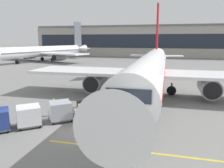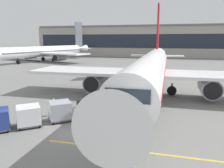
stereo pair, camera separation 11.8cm
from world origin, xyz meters
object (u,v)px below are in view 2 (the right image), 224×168
(belt_loader, at_px, (93,105))
(ground_crew_marshaller, at_px, (88,112))
(ground_crew_wingwalker, at_px, (79,112))
(safety_cone_nose_mark, at_px, (98,96))
(safety_cone_engine_keepout, at_px, (115,91))
(distant_airplane, at_px, (46,51))
(ground_crew_by_carts, at_px, (91,115))
(safety_cone_wingtip, at_px, (117,92))
(ground_crew_by_loader, at_px, (54,106))
(parked_airplane, at_px, (150,70))
(baggage_cart_lead, at_px, (60,110))
(baggage_cart_second, at_px, (28,115))

(belt_loader, height_order, ground_crew_marshaller, belt_loader)
(ground_crew_wingwalker, bearing_deg, safety_cone_nose_mark, 96.00)
(ground_crew_wingwalker, relative_size, safety_cone_engine_keepout, 2.26)
(safety_cone_engine_keepout, distance_m, distant_airplane, 52.39)
(ground_crew_by_carts, bearing_deg, ground_crew_wingwalker, 156.22)
(safety_cone_engine_keepout, relative_size, safety_cone_wingtip, 0.99)
(ground_crew_by_loader, xyz_separation_m, safety_cone_wingtip, (4.17, 9.57, -0.62))
(safety_cone_engine_keepout, height_order, distant_airplane, distant_airplane)
(ground_crew_by_loader, distance_m, safety_cone_wingtip, 10.46)
(belt_loader, height_order, safety_cone_nose_mark, belt_loader)
(ground_crew_by_loader, bearing_deg, safety_cone_nose_mark, 71.98)
(ground_crew_by_carts, distance_m, safety_cone_wingtip, 11.21)
(distant_airplane, bearing_deg, ground_crew_by_carts, -55.92)
(parked_airplane, height_order, belt_loader, parked_airplane)
(ground_crew_by_carts, xyz_separation_m, ground_crew_marshaller, (-0.61, 0.81, 0.00))
(belt_loader, xyz_separation_m, distant_airplane, (-33.87, 48.32, 2.47))
(ground_crew_by_loader, height_order, ground_crew_wingwalker, same)
(ground_crew_wingwalker, height_order, safety_cone_engine_keepout, ground_crew_wingwalker)
(belt_loader, xyz_separation_m, ground_crew_by_loader, (-3.45, -1.62, 0.13))
(ground_crew_by_loader, bearing_deg, ground_crew_wingwalker, -18.08)
(ground_crew_by_carts, height_order, safety_cone_nose_mark, ground_crew_by_carts)
(parked_airplane, height_order, ground_crew_by_loader, parked_airplane)
(baggage_cart_lead, height_order, baggage_cart_second, same)
(baggage_cart_second, height_order, safety_cone_wingtip, baggage_cart_second)
(belt_loader, height_order, safety_cone_wingtip, belt_loader)
(baggage_cart_second, relative_size, safety_cone_wingtip, 3.38)
(ground_crew_marshaller, bearing_deg, safety_cone_wingtip, 88.26)
(safety_cone_engine_keepout, height_order, safety_cone_nose_mark, safety_cone_engine_keepout)
(belt_loader, distance_m, baggage_cart_lead, 3.52)
(belt_loader, bearing_deg, parked_airplane, 60.73)
(belt_loader, height_order, baggage_cart_second, belt_loader)
(safety_cone_engine_keepout, bearing_deg, ground_crew_by_loader, -109.69)
(ground_crew_by_loader, height_order, safety_cone_wingtip, ground_crew_by_loader)
(baggage_cart_lead, bearing_deg, belt_loader, 51.23)
(safety_cone_engine_keepout, bearing_deg, ground_crew_by_carts, -86.20)
(ground_crew_by_loader, distance_m, distant_airplane, 58.52)
(belt_loader, xyz_separation_m, ground_crew_by_carts, (1.01, -3.24, 0.13))
(safety_cone_wingtip, distance_m, safety_cone_nose_mark, 3.30)
(safety_cone_nose_mark, bearing_deg, ground_crew_marshaller, -78.16)
(baggage_cart_lead, xyz_separation_m, safety_cone_wingtip, (2.92, 10.69, -0.62))
(ground_crew_wingwalker, xyz_separation_m, safety_cone_engine_keepout, (0.60, 11.27, -0.62))
(ground_crew_marshaller, bearing_deg, baggage_cart_second, -153.95)
(belt_loader, bearing_deg, distant_airplane, 125.02)
(safety_cone_engine_keepout, xyz_separation_m, safety_cone_nose_mark, (-1.43, -3.38, -0.01))
(ground_crew_by_carts, distance_m, distant_airplane, 62.29)
(belt_loader, bearing_deg, ground_crew_marshaller, -80.59)
(ground_crew_by_loader, relative_size, ground_crew_wingwalker, 1.00)
(baggage_cart_lead, distance_m, safety_cone_nose_mark, 8.10)
(ground_crew_marshaller, xyz_separation_m, safety_cone_wingtip, (0.32, 10.38, -0.62))
(baggage_cart_lead, distance_m, ground_crew_by_loader, 1.68)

